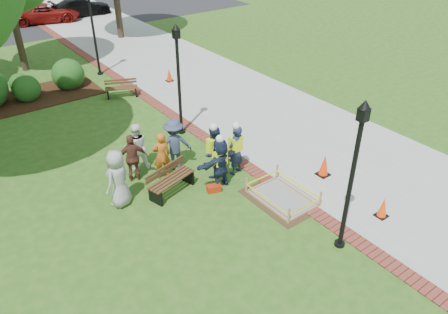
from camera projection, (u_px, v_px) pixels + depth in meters
ground at (234, 207)px, 13.17m from camera, size 100.00×100.00×0.00m
sidewalk at (192, 75)px, 22.56m from camera, size 6.00×60.00×0.02m
brick_edging at (135, 90)px, 20.90m from camera, size 0.50×60.00×0.03m
mulch_bed at (21, 100)px, 19.84m from camera, size 7.00×3.00×0.05m
parking_lot at (6, 22)px, 31.64m from camera, size 36.00×12.00×0.01m
wet_concrete_pad at (282, 193)px, 13.39m from camera, size 1.70×2.30×0.55m
bench_near at (172, 185)px, 13.67m from camera, size 1.72×0.95×0.89m
bench_far at (122, 92)px, 20.09m from camera, size 1.52×1.00×0.79m
cone_front at (383, 208)px, 12.62m from camera, size 0.34×0.34×0.67m
cone_back at (324, 166)px, 14.45m from camera, size 0.40×0.40×0.79m
cone_far at (169, 75)px, 21.69m from camera, size 0.35×0.35×0.68m
toolbox at (214, 188)px, 13.81m from camera, size 0.50×0.38×0.22m
lamp_near at (354, 168)px, 10.46m from camera, size 0.28×0.28×4.26m
lamp_mid at (178, 73)px, 15.94m from camera, size 0.28×0.28×4.26m
lamp_far at (93, 26)px, 21.41m from camera, size 0.28×0.28×4.26m
shrub_c at (29, 100)px, 19.95m from camera, size 1.24×1.24×1.24m
shrub_d at (71, 87)px, 21.21m from camera, size 1.52×1.52×1.52m
shrub_e at (22, 91)px, 20.76m from camera, size 0.95×0.95×0.95m
casual_person_a at (118, 179)px, 12.83m from camera, size 0.70×0.62×1.85m
casual_person_b at (162, 156)px, 14.15m from camera, size 0.58×0.44×1.64m
casual_person_c at (136, 147)px, 14.59m from camera, size 0.60×0.46×1.68m
casual_person_d at (133, 158)px, 14.00m from camera, size 0.61×0.50×1.65m
casual_person_e at (174, 144)px, 14.59m from camera, size 0.68×0.55×1.82m
hivis_worker_a at (220, 162)px, 13.63m from camera, size 0.59×0.43×1.87m
hivis_worker_b at (236, 148)px, 14.30m from camera, size 0.64×0.51×1.90m
hivis_worker_c at (214, 151)px, 14.15m from camera, size 0.67×0.56×1.94m
parked_car_c at (48, 22)px, 31.72m from camera, size 2.83×4.62×1.40m
parked_car_d at (83, 16)px, 33.34m from camera, size 1.90×4.30×1.40m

